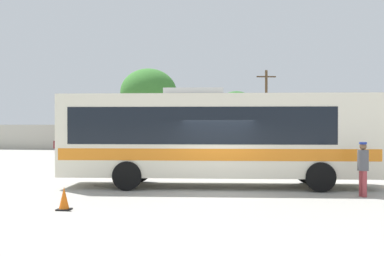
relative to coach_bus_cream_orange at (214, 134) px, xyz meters
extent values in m
plane|color=#A3A099|center=(0.31, 8.71, -1.97)|extent=(300.00, 300.00, 0.00)
cube|color=#B2AD9E|center=(0.31, 23.58, -0.82)|extent=(80.00, 0.30, 2.29)
cube|color=silver|center=(0.13, 0.01, -0.02)|extent=(11.78, 3.63, 3.01)
cube|color=black|center=(-0.45, -0.04, 0.34)|extent=(9.70, 3.46, 1.32)
cube|color=orange|center=(0.13, 0.01, -0.68)|extent=(11.55, 3.63, 0.42)
cube|color=#19212D|center=(5.91, 0.56, 0.52)|extent=(0.26, 2.29, 1.56)
cube|color=orange|center=(5.92, 0.56, -1.16)|extent=(0.29, 2.49, 0.72)
cube|color=#B2B2B2|center=(-0.74, -0.07, 1.60)|extent=(2.32, 1.60, 0.24)
cylinder|color=black|center=(3.59, 1.57, -1.45)|extent=(1.06, 0.40, 1.04)
cylinder|color=black|center=(3.82, -0.87, -1.45)|extent=(1.06, 0.40, 1.04)
cylinder|color=black|center=(-3.16, 0.93, -1.45)|extent=(1.06, 0.40, 1.04)
cylinder|color=black|center=(-2.93, -1.51, -1.45)|extent=(1.06, 0.40, 1.04)
cylinder|color=#99383D|center=(5.03, -1.70, -1.54)|extent=(0.16, 0.16, 0.85)
cylinder|color=#99383D|center=(5.10, -1.84, -1.54)|extent=(0.16, 0.16, 0.85)
cylinder|color=#4C4C51|center=(5.06, -1.77, -0.78)|extent=(0.47, 0.47, 0.67)
sphere|color=brown|center=(5.06, -1.77, -0.33)|extent=(0.23, 0.23, 0.23)
cylinder|color=navy|center=(5.06, -1.77, -0.23)|extent=(0.24, 0.24, 0.07)
cube|color=maroon|center=(-13.24, 20.05, -1.32)|extent=(4.38, 2.06, 0.65)
cube|color=black|center=(-13.03, 20.04, -0.73)|extent=(2.45, 1.80, 0.53)
cylinder|color=black|center=(-14.62, 19.25, -1.65)|extent=(0.65, 0.26, 0.64)
cylinder|color=black|center=(-14.51, 21.01, -1.65)|extent=(0.65, 0.26, 0.64)
cylinder|color=black|center=(-11.97, 19.09, -1.65)|extent=(0.65, 0.26, 0.64)
cylinder|color=black|center=(-11.86, 20.85, -1.65)|extent=(0.65, 0.26, 0.64)
cube|color=black|center=(-7.34, 19.14, -1.34)|extent=(4.26, 1.91, 0.61)
cube|color=black|center=(-7.55, 19.14, -0.79)|extent=(2.36, 1.72, 0.50)
cylinder|color=black|center=(-6.01, 19.98, -1.65)|extent=(0.65, 0.24, 0.64)
cylinder|color=black|center=(-6.05, 18.22, -1.65)|extent=(0.65, 0.24, 0.64)
cylinder|color=black|center=(-8.62, 20.05, -1.65)|extent=(0.65, 0.24, 0.64)
cylinder|color=black|center=(-8.67, 18.29, -1.65)|extent=(0.65, 0.24, 0.64)
cylinder|color=#4C3823|center=(2.02, 26.55, 1.69)|extent=(0.24, 0.24, 7.32)
cube|color=#473321|center=(2.02, 26.55, 4.76)|extent=(1.78, 0.53, 0.12)
cylinder|color=brown|center=(-9.70, 28.85, -0.19)|extent=(0.32, 0.32, 3.55)
ellipsoid|color=#38752D|center=(-9.70, 28.85, 3.56)|extent=(5.67, 5.67, 4.82)
cylinder|color=brown|center=(-0.89, 29.18, -0.71)|extent=(0.32, 0.32, 2.51)
ellipsoid|color=#2D6628|center=(-0.89, 29.18, 1.93)|extent=(3.99, 3.99, 3.39)
cube|color=black|center=(-3.53, -5.51, -1.95)|extent=(0.36, 0.36, 0.04)
cone|color=orange|center=(-3.53, -5.51, -1.63)|extent=(0.28, 0.28, 0.60)
camera|label=1|loc=(1.92, -17.85, 0.40)|focal=44.53mm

